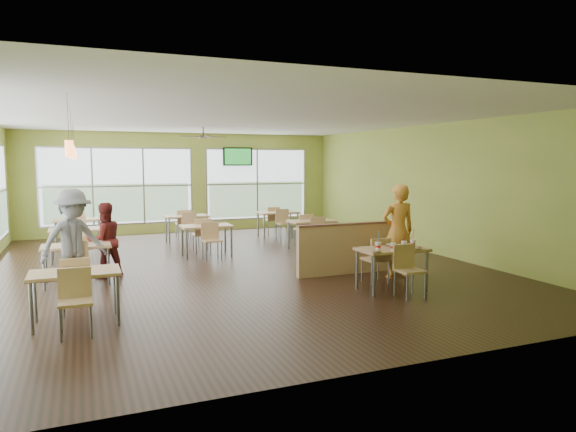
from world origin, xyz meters
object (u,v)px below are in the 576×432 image
Objects in this scene: main_table at (392,255)px; man_plaid at (398,231)px; half_wall_divider at (352,248)px; food_basket at (406,245)px.

man_plaid is (0.65, 0.79, 0.29)m from main_table.
half_wall_divider is 11.30× the size of food_basket.
half_wall_divider is at bearing -37.99° from man_plaid.
man_plaid reaches higher than main_table.
food_basket is (0.33, -1.41, 0.25)m from half_wall_divider.
half_wall_divider is 1.01m from man_plaid.
half_wall_divider is at bearing 103.25° from food_basket.
main_table is 0.36m from food_basket.
main_table is 1.06m from man_plaid.
man_plaid is at bearing 50.31° from main_table.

